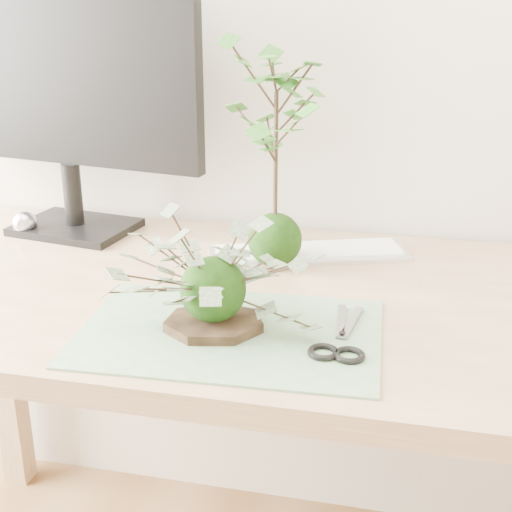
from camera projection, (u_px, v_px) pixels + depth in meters
name	position (u px, v px, depth m)	size (l,w,h in m)	color
desk	(272.00, 338.00, 1.26)	(1.60, 0.70, 0.74)	tan
cutting_mat	(230.00, 332.00, 1.09)	(0.46, 0.30, 0.00)	#639264
stone_dish	(214.00, 324.00, 1.09)	(0.16, 0.16, 0.01)	black
ivy_kokedama	(212.00, 260.00, 1.05)	(0.36, 0.36, 0.20)	black
maple_kokedama	(276.00, 107.00, 1.24)	(0.26, 0.26, 0.43)	black
keyboard	(308.00, 253.00, 1.39)	(0.40, 0.23, 0.01)	silver
monitor	(65.00, 86.00, 1.44)	(0.60, 0.21, 0.53)	black
foil_ball	(25.00, 223.00, 1.50)	(0.05, 0.05, 0.05)	white
scissors	(339.00, 346.00, 1.03)	(0.08, 0.19, 0.01)	gray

